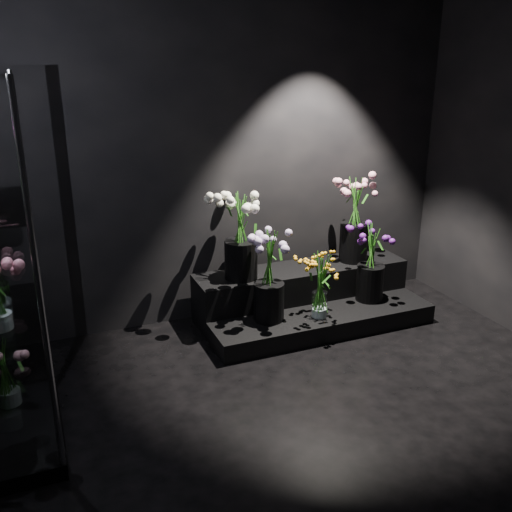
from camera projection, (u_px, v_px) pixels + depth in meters
floor at (345, 452)px, 3.16m from camera, size 4.00×4.00×0.00m
wall_back at (221, 148)px, 4.44m from camera, size 4.00×0.00×4.00m
display_riser at (307, 298)px, 4.75m from camera, size 1.83×0.81×0.41m
bouquet_orange_bells at (320, 285)px, 4.36m from camera, size 0.30×0.30×0.51m
bouquet_lilac at (269, 270)px, 4.27m from camera, size 0.35×0.35×0.71m
bouquet_purple at (372, 257)px, 4.64m from camera, size 0.36×0.36×0.66m
bouquet_cream_roses at (241, 228)px, 4.41m from camera, size 0.53×0.53×0.70m
bouquet_pink_roses at (355, 213)px, 4.78m from camera, size 0.47×0.47×0.73m
bouquet_case_base_pink at (5, 369)px, 3.36m from camera, size 0.42×0.42×0.43m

